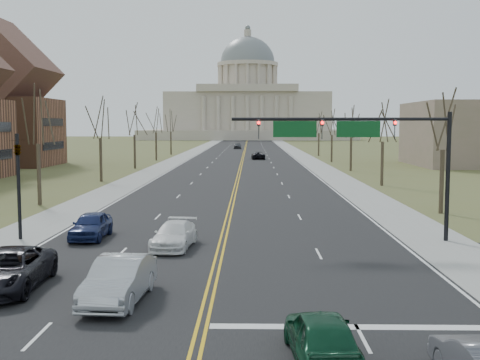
{
  "coord_description": "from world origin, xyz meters",
  "views": [
    {
      "loc": [
        1.58,
        -19.88,
        6.53
      ],
      "look_at": [
        0.88,
        17.95,
        3.0
      ],
      "focal_mm": 45.0,
      "sensor_mm": 36.0,
      "label": 1
    }
  ],
  "objects_px": {
    "car_sb_inner_second": "(174,235)",
    "signal_mast": "(357,138)",
    "car_sb_inner_lead": "(119,280)",
    "car_nb_inner_lead": "(321,336)",
    "car_far_sb": "(237,146)",
    "car_far_nb": "(258,155)",
    "car_sb_outer_lead": "(7,270)",
    "car_sb_outer_second": "(91,225)",
    "signal_left": "(18,174)"
  },
  "relations": [
    {
      "from": "car_sb_inner_second",
      "to": "signal_mast",
      "type": "bearing_deg",
      "value": 17.63
    },
    {
      "from": "car_sb_inner_lead",
      "to": "signal_mast",
      "type": "bearing_deg",
      "value": 51.71
    },
    {
      "from": "car_nb_inner_lead",
      "to": "car_sb_inner_second",
      "type": "relative_size",
      "value": 0.93
    },
    {
      "from": "car_sb_inner_second",
      "to": "car_far_sb",
      "type": "distance_m",
      "value": 127.8
    },
    {
      "from": "signal_mast",
      "to": "car_far_sb",
      "type": "xyz_separation_m",
      "value": [
        -9.46,
        125.64,
        -4.93
      ]
    },
    {
      "from": "signal_mast",
      "to": "car_far_nb",
      "type": "bearing_deg",
      "value": 93.31
    },
    {
      "from": "car_sb_outer_lead",
      "to": "car_sb_outer_second",
      "type": "bearing_deg",
      "value": 84.96
    },
    {
      "from": "car_sb_outer_lead",
      "to": "car_sb_inner_second",
      "type": "height_order",
      "value": "car_sb_outer_lead"
    },
    {
      "from": "car_sb_inner_second",
      "to": "car_far_sb",
      "type": "height_order",
      "value": "car_far_sb"
    },
    {
      "from": "car_sb_outer_lead",
      "to": "car_sb_outer_second",
      "type": "relative_size",
      "value": 1.29
    },
    {
      "from": "car_sb_outer_lead",
      "to": "car_far_sb",
      "type": "xyz_separation_m",
      "value": [
        6.02,
        135.95,
        0.02
      ]
    },
    {
      "from": "car_sb_outer_second",
      "to": "car_far_nb",
      "type": "height_order",
      "value": "car_sb_outer_second"
    },
    {
      "from": "signal_mast",
      "to": "car_sb_inner_second",
      "type": "xyz_separation_m",
      "value": [
        -9.91,
        -2.16,
        -5.07
      ]
    },
    {
      "from": "car_nb_inner_lead",
      "to": "car_far_nb",
      "type": "height_order",
      "value": "car_nb_inner_lead"
    },
    {
      "from": "signal_mast",
      "to": "car_far_nb",
      "type": "relative_size",
      "value": 2.41
    },
    {
      "from": "signal_left",
      "to": "car_sb_inner_lead",
      "type": "relative_size",
      "value": 1.21
    },
    {
      "from": "signal_left",
      "to": "car_sb_outer_lead",
      "type": "xyz_separation_m",
      "value": [
        3.47,
        -10.31,
        -2.91
      ]
    },
    {
      "from": "car_far_nb",
      "to": "car_sb_inner_lead",
      "type": "bearing_deg",
      "value": 82.94
    },
    {
      "from": "signal_mast",
      "to": "car_sb_inner_second",
      "type": "relative_size",
      "value": 2.6
    },
    {
      "from": "car_nb_inner_lead",
      "to": "car_far_nb",
      "type": "distance_m",
      "value": 95.75
    },
    {
      "from": "signal_mast",
      "to": "car_far_sb",
      "type": "height_order",
      "value": "signal_mast"
    },
    {
      "from": "car_sb_inner_second",
      "to": "car_sb_outer_second",
      "type": "bearing_deg",
      "value": 159.16
    },
    {
      "from": "car_sb_inner_lead",
      "to": "car_sb_inner_second",
      "type": "xyz_separation_m",
      "value": [
        0.79,
        9.72,
        -0.14
      ]
    },
    {
      "from": "signal_left",
      "to": "signal_mast",
      "type": "bearing_deg",
      "value": -0.0
    },
    {
      "from": "signal_left",
      "to": "car_sb_outer_second",
      "type": "relative_size",
      "value": 1.35
    },
    {
      "from": "signal_left",
      "to": "car_sb_inner_lead",
      "type": "height_order",
      "value": "signal_left"
    },
    {
      "from": "car_nb_inner_lead",
      "to": "car_sb_outer_second",
      "type": "height_order",
      "value": "car_sb_outer_second"
    },
    {
      "from": "signal_left",
      "to": "car_sb_outer_second",
      "type": "bearing_deg",
      "value": 4.89
    },
    {
      "from": "car_nb_inner_lead",
      "to": "car_sb_outer_second",
      "type": "bearing_deg",
      "value": -61.11
    },
    {
      "from": "car_sb_outer_second",
      "to": "car_far_sb",
      "type": "xyz_separation_m",
      "value": [
        5.53,
        125.3,
        0.06
      ]
    },
    {
      "from": "car_sb_inner_second",
      "to": "car_far_nb",
      "type": "bearing_deg",
      "value": 91.53
    },
    {
      "from": "signal_mast",
      "to": "car_sb_inner_lead",
      "type": "height_order",
      "value": "signal_mast"
    },
    {
      "from": "car_nb_inner_lead",
      "to": "car_sb_inner_lead",
      "type": "height_order",
      "value": "car_sb_inner_lead"
    },
    {
      "from": "car_far_nb",
      "to": "car_far_sb",
      "type": "height_order",
      "value": "car_far_sb"
    },
    {
      "from": "car_sb_outer_lead",
      "to": "car_far_nb",
      "type": "xyz_separation_m",
      "value": [
        10.95,
        88.72,
        -0.1
      ]
    },
    {
      "from": "signal_left",
      "to": "car_nb_inner_lead",
      "type": "relative_size",
      "value": 1.39
    },
    {
      "from": "signal_mast",
      "to": "car_sb_outer_second",
      "type": "relative_size",
      "value": 2.73
    },
    {
      "from": "car_sb_outer_lead",
      "to": "car_far_nb",
      "type": "distance_m",
      "value": 89.39
    },
    {
      "from": "car_sb_outer_second",
      "to": "signal_left",
      "type": "bearing_deg",
      "value": -175.38
    },
    {
      "from": "signal_mast",
      "to": "car_sb_outer_second",
      "type": "bearing_deg",
      "value": 178.7
    },
    {
      "from": "car_nb_inner_lead",
      "to": "car_sb_outer_lead",
      "type": "bearing_deg",
      "value": -34.48
    },
    {
      "from": "car_nb_inner_lead",
      "to": "signal_left",
      "type": "bearing_deg",
      "value": -52.25
    },
    {
      "from": "signal_left",
      "to": "car_far_nb",
      "type": "xyz_separation_m",
      "value": [
        14.42,
        78.41,
        -3.01
      ]
    },
    {
      "from": "car_sb_inner_lead",
      "to": "car_far_nb",
      "type": "bearing_deg",
      "value": 89.81
    },
    {
      "from": "car_sb_inner_lead",
      "to": "car_sb_inner_second",
      "type": "bearing_deg",
      "value": 89.09
    },
    {
      "from": "signal_mast",
      "to": "car_sb_outer_second",
      "type": "distance_m",
      "value": 15.8
    },
    {
      "from": "car_sb_outer_second",
      "to": "car_far_nb",
      "type": "distance_m",
      "value": 78.77
    },
    {
      "from": "car_sb_inner_lead",
      "to": "car_sb_outer_second",
      "type": "bearing_deg",
      "value": 113.08
    },
    {
      "from": "signal_left",
      "to": "car_far_sb",
      "type": "bearing_deg",
      "value": 85.68
    },
    {
      "from": "car_nb_inner_lead",
      "to": "car_far_nb",
      "type": "bearing_deg",
      "value": -92.79
    }
  ]
}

